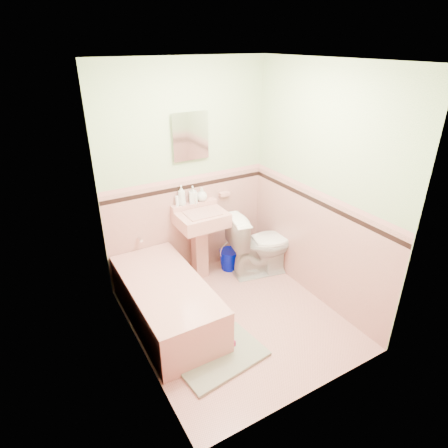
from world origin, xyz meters
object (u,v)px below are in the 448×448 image
bathtub (167,303)px  medicine_cabinet (190,136)px  soap_bottle_mid (193,194)px  toilet (261,244)px  soap_bottle_right (202,194)px  shoe (228,345)px  soap_bottle_left (182,195)px  sink (202,246)px  bucket (229,259)px

bathtub → medicine_cabinet: (0.68, 0.74, 1.47)m
soap_bottle_mid → toilet: soap_bottle_mid is taller
soap_bottle_right → toilet: soap_bottle_right is taller
soap_bottle_right → shoe: bearing=-108.4°
soap_bottle_left → shoe: bearing=-98.4°
toilet → bathtub: bearing=112.3°
soap_bottle_right → soap_bottle_mid: bearing=180.0°
sink → soap_bottle_left: 0.66m
soap_bottle_right → medicine_cabinet: bearing=164.4°
bathtub → soap_bottle_mid: (0.67, 0.71, 0.81)m
medicine_cabinet → soap_bottle_right: 0.69m
soap_bottle_mid → bathtub: bearing=-133.4°
sink → soap_bottle_left: soap_bottle_left is taller
medicine_cabinet → soap_bottle_left: size_ratio=2.03×
bucket → shoe: 1.42m
soap_bottle_left → bucket: soap_bottle_left is taller
shoe → medicine_cabinet: bearing=65.9°
toilet → soap_bottle_left: bearing=72.9°
toilet → shoe: toilet is taller
soap_bottle_mid → shoe: soap_bottle_mid is taller
soap_bottle_mid → bucket: 1.00m
shoe → soap_bottle_left: bearing=71.5°
soap_bottle_mid → toilet: bearing=-32.7°
medicine_cabinet → soap_bottle_right: size_ratio=2.97×
soap_bottle_right → soap_bottle_left: bearing=180.0°
soap_bottle_mid → shoe: 1.73m
medicine_cabinet → toilet: medicine_cabinet is taller
bathtub → toilet: size_ratio=1.86×
medicine_cabinet → shoe: size_ratio=3.33×
soap_bottle_right → bucket: bearing=-31.1°
soap_bottle_left → shoe: soap_bottle_left is taller
bathtub → shoe: 0.77m
toilet → bucket: 0.48m
sink → toilet: bearing=-20.9°
soap_bottle_mid → soap_bottle_right: (0.12, 0.00, -0.02)m
bucket → shoe: bearing=-121.4°
soap_bottle_right → sink: bearing=-120.8°
soap_bottle_left → toilet: 1.13m
soap_bottle_right → shoe: size_ratio=1.12×
bucket → medicine_cabinet: bearing=152.8°
soap_bottle_left → medicine_cabinet: bearing=11.4°
soap_bottle_right → toilet: 0.94m
sink → bathtub: bearing=-142.1°
sink → bucket: bearing=1.6°
medicine_cabinet → toilet: 1.53m
bathtub → bucket: bearing=26.9°
sink → soap_bottle_left: bearing=129.6°
soap_bottle_left → soap_bottle_mid: 0.14m
bathtub → soap_bottle_left: size_ratio=6.35×
bathtub → soap_bottle_left: bearing=53.2°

